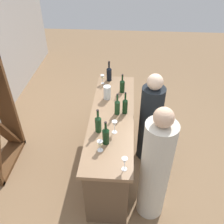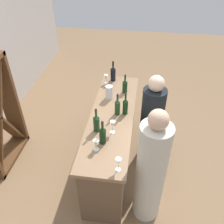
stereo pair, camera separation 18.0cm
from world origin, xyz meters
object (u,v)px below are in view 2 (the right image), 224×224
object	(u,v)px
wine_glass_far_left	(106,77)
wine_bottle_second_left_olive_green	(96,123)
wine_bottle_far_right_near_black	(113,73)
person_center_guest	(151,172)
wine_bottle_center_olive_green	(117,107)
water_pitcher	(109,92)
wine_glass_near_right	(96,143)
wine_glass_near_center	(113,125)
wine_bottle_leftmost_dark_green	(103,135)
wine_glass_near_left	(118,162)
wine_bottle_second_right_dark_green	(125,106)
wine_bottle_rightmost_dark_green	(125,86)
person_left_guest	(151,124)

from	to	relation	value
wine_glass_far_left	wine_bottle_second_left_olive_green	bearing A→B (deg)	-176.72
wine_bottle_far_right_near_black	person_center_guest	size ratio (longest dim) A/B	0.21
wine_bottle_center_olive_green	water_pitcher	xyz separation A→B (m)	(0.35, 0.16, -0.02)
wine_bottle_center_olive_green	wine_glass_near_right	xyz separation A→B (m)	(-0.69, 0.15, -0.02)
wine_glass_near_center	wine_glass_far_left	world-z (taller)	wine_glass_near_center
wine_bottle_leftmost_dark_green	person_center_guest	xyz separation A→B (m)	(-0.21, -0.58, -0.31)
water_pitcher	person_center_guest	xyz separation A→B (m)	(-1.13, -0.64, -0.29)
wine_glass_near_center	wine_glass_far_left	distance (m)	1.18
wine_bottle_leftmost_dark_green	wine_bottle_center_olive_green	distance (m)	0.57
wine_glass_near_left	wine_glass_near_center	bearing A→B (deg)	13.80
person_center_guest	wine_bottle_second_right_dark_green	bearing A→B (deg)	-78.67
wine_glass_near_center	wine_glass_near_right	size ratio (longest dim) A/B	1.21
wine_bottle_leftmost_dark_green	wine_glass_far_left	bearing A→B (deg)	7.50
wine_bottle_rightmost_dark_green	person_left_guest	distance (m)	0.68
wine_bottle_center_olive_green	wine_glass_far_left	xyz separation A→B (m)	(0.77, 0.28, -0.02)
wine_bottle_second_right_dark_green	person_center_guest	world-z (taller)	person_center_guest
wine_glass_near_center	person_left_guest	world-z (taller)	person_left_guest
wine_bottle_rightmost_dark_green	water_pitcher	xyz separation A→B (m)	(-0.19, 0.21, -0.01)
wine_bottle_second_left_olive_green	wine_glass_far_left	bearing A→B (deg)	3.28
wine_bottle_center_olive_green	person_center_guest	distance (m)	0.96
wine_bottle_rightmost_dark_green	wine_glass_near_center	xyz separation A→B (m)	(-0.92, 0.06, 0.01)
wine_bottle_second_left_olive_green	wine_bottle_center_olive_green	size ratio (longest dim) A/B	1.03
wine_bottle_center_olive_green	wine_glass_near_left	size ratio (longest dim) A/B	1.91
wine_bottle_second_right_dark_green	water_pitcher	bearing A→B (deg)	39.24
wine_glass_near_left	person_center_guest	size ratio (longest dim) A/B	0.10
wine_bottle_far_right_near_black	wine_glass_near_center	bearing A→B (deg)	-172.38
wine_glass_near_center	wine_glass_far_left	xyz separation A→B (m)	(1.15, 0.26, -0.02)
wine_glass_far_left	wine_bottle_rightmost_dark_green	bearing A→B (deg)	-125.17
wine_bottle_rightmost_dark_green	wine_glass_near_left	distance (m)	1.49
wine_bottle_rightmost_dark_green	wine_glass_far_left	bearing A→B (deg)	54.83
wine_glass_far_left	water_pitcher	xyz separation A→B (m)	(-0.42, -0.11, -0.00)
wine_glass_far_left	person_center_guest	distance (m)	1.75
wine_bottle_second_left_olive_green	water_pitcher	distance (m)	0.72
wine_bottle_rightmost_dark_green	wine_glass_near_right	size ratio (longest dim) A/B	2.09
wine_bottle_second_left_olive_green	person_center_guest	size ratio (longest dim) A/B	0.20
person_left_guest	person_center_guest	size ratio (longest dim) A/B	0.90
person_left_guest	person_center_guest	distance (m)	0.96
wine_glass_near_right	water_pitcher	bearing A→B (deg)	0.57
wine_bottle_far_right_near_black	water_pitcher	xyz separation A→B (m)	(-0.52, -0.01, -0.03)
wine_bottle_rightmost_dark_green	wine_glass_near_left	xyz separation A→B (m)	(-1.48, -0.08, 0.01)
wine_bottle_second_right_dark_green	person_center_guest	distance (m)	0.94
wine_bottle_center_olive_green	person_center_guest	xyz separation A→B (m)	(-0.77, -0.48, -0.31)
wine_bottle_second_right_dark_green	person_left_guest	distance (m)	0.56
water_pitcher	wine_bottle_center_olive_green	bearing A→B (deg)	-155.06
wine_glass_near_right	wine_glass_far_left	xyz separation A→B (m)	(1.46, 0.12, 0.01)
wine_glass_near_center	water_pitcher	size ratio (longest dim) A/B	0.84
wine_glass_near_left	person_center_guest	distance (m)	0.49
wine_bottle_second_right_dark_green	wine_bottle_rightmost_dark_green	xyz separation A→B (m)	(0.52, 0.06, -0.01)
wine_glass_far_left	wine_bottle_second_right_dark_green	bearing A→B (deg)	-153.13
water_pitcher	wine_glass_near_left	bearing A→B (deg)	-167.28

